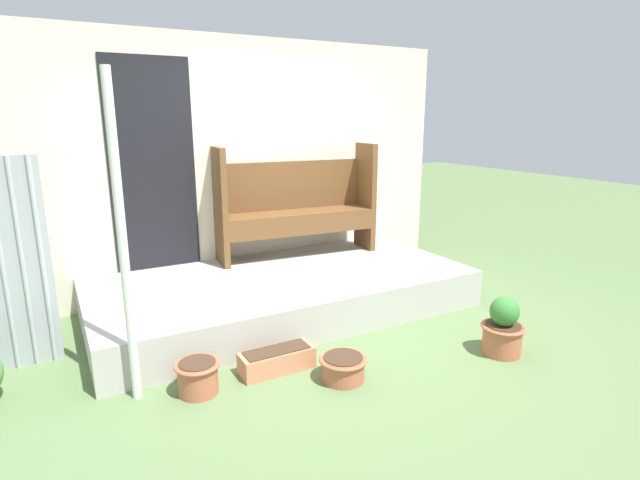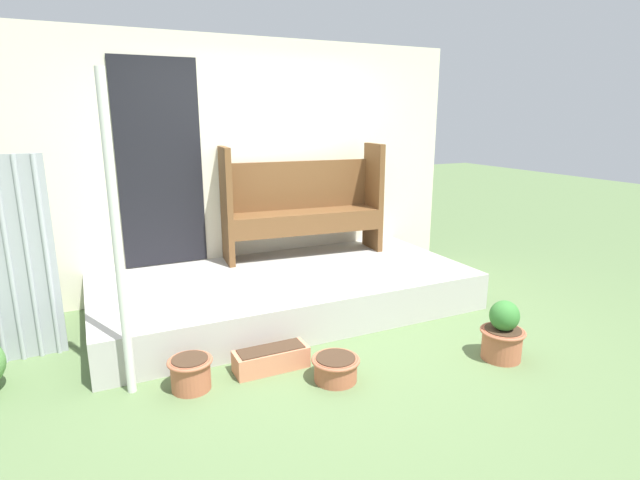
% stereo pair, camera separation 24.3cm
% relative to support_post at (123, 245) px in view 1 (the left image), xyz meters
% --- Properties ---
extents(ground_plane, '(24.00, 24.00, 0.00)m').
position_rel_support_post_xyz_m(ground_plane, '(1.58, 0.09, -1.05)').
color(ground_plane, '#5B7547').
extents(porch_slab, '(3.51, 1.68, 0.35)m').
position_rel_support_post_xyz_m(porch_slab, '(1.51, 0.93, -0.88)').
color(porch_slab, '#B2AFA8').
rests_on(porch_slab, ground_plane).
extents(house_wall, '(4.71, 0.08, 2.60)m').
position_rel_support_post_xyz_m(house_wall, '(1.47, 1.80, 0.25)').
color(house_wall, beige).
rests_on(house_wall, ground_plane).
extents(support_post, '(0.06, 0.06, 2.11)m').
position_rel_support_post_xyz_m(support_post, '(0.00, 0.00, 0.00)').
color(support_post, silver).
rests_on(support_post, ground_plane).
extents(bench, '(1.73, 0.54, 1.18)m').
position_rel_support_post_xyz_m(bench, '(1.95, 1.52, -0.12)').
color(bench, brown).
rests_on(bench, porch_slab).
extents(flower_pot_left, '(0.31, 0.31, 0.23)m').
position_rel_support_post_xyz_m(flower_pot_left, '(0.37, -0.14, -0.93)').
color(flower_pot_left, '#B26042').
rests_on(flower_pot_left, ground_plane).
extents(flower_pot_middle, '(0.35, 0.35, 0.18)m').
position_rel_support_post_xyz_m(flower_pot_middle, '(1.32, -0.47, -0.96)').
color(flower_pot_middle, '#B26042').
rests_on(flower_pot_middle, ground_plane).
extents(flower_pot_right, '(0.34, 0.34, 0.47)m').
position_rel_support_post_xyz_m(flower_pot_right, '(2.62, -0.73, -0.85)').
color(flower_pot_right, '#B26042').
rests_on(flower_pot_right, ground_plane).
extents(planter_box_rect, '(0.55, 0.21, 0.17)m').
position_rel_support_post_xyz_m(planter_box_rect, '(0.96, -0.12, -0.97)').
color(planter_box_rect, tan).
rests_on(planter_box_rect, ground_plane).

